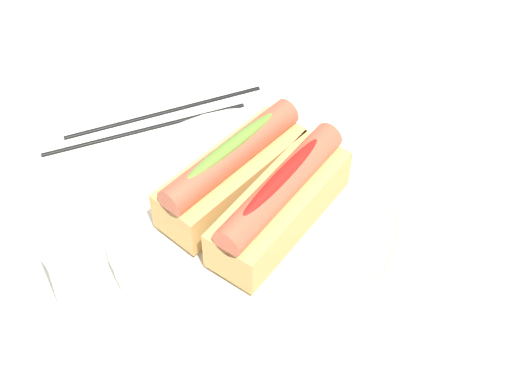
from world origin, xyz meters
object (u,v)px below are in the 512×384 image
at_px(chopstick_near, 146,128).
at_px(water_glass, 8,301).
at_px(serving_bowl, 256,218).
at_px(hotdog_front, 232,171).
at_px(hotdog_back, 281,202).
at_px(chopstick_far, 165,111).

bearing_deg(chopstick_near, water_glass, 50.82).
relative_size(serving_bowl, hotdog_front, 1.74).
height_order(hotdog_back, water_glass, hotdog_back).
bearing_deg(serving_bowl, hotdog_front, -75.27).
xyz_separation_m(water_glass, chopstick_near, (-0.20, -0.15, -0.04)).
bearing_deg(hotdog_back, serving_bowl, -75.27).
xyz_separation_m(serving_bowl, hotdog_back, (-0.01, 0.03, 0.04)).
height_order(hotdog_front, hotdog_back, same).
relative_size(serving_bowl, water_glass, 3.04).
distance_m(serving_bowl, hotdog_front, 0.05).
bearing_deg(water_glass, chopstick_far, -144.80).
bearing_deg(chopstick_far, chopstick_near, 34.79).
xyz_separation_m(hotdog_back, chopstick_far, (-0.00, -0.22, -0.06)).
relative_size(hotdog_front, water_glass, 1.75).
height_order(water_glass, chopstick_near, water_glass).
distance_m(hotdog_back, chopstick_far, 0.22).
xyz_separation_m(hotdog_front, chopstick_far, (-0.02, -0.16, -0.06)).
distance_m(hotdog_back, chopstick_near, 0.21).
bearing_deg(water_glass, serving_bowl, 172.85).
bearing_deg(chopstick_near, hotdog_back, 111.44).
distance_m(water_glass, chopstick_far, 0.28).
relative_size(hotdog_back, chopstick_near, 0.72).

